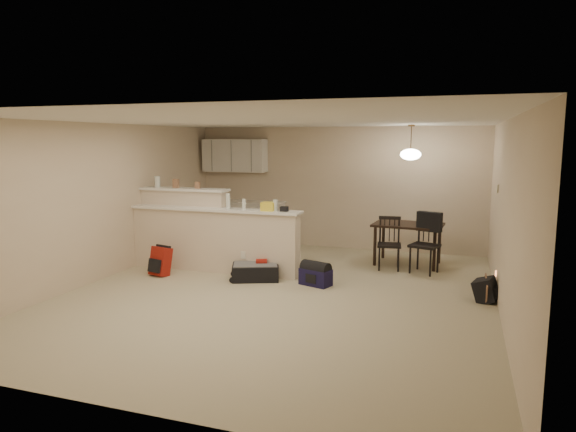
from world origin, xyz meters
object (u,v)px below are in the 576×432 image
at_px(suitcase, 255,272).
at_px(black_daypack, 486,290).
at_px(dining_chair_near, 389,244).
at_px(dining_table, 408,229).
at_px(red_backpack, 161,261).
at_px(dining_chair_far, 425,244).
at_px(navy_duffel, 316,277).
at_px(pendant_lamp, 411,154).

height_order(suitcase, black_daypack, black_daypack).
relative_size(dining_chair_near, black_daypack, 2.55).
xyz_separation_m(dining_chair_near, black_daypack, (1.53, -1.37, -0.30)).
distance_m(suitcase, black_daypack, 3.48).
xyz_separation_m(dining_table, red_backpack, (-3.81, -2.09, -0.42)).
distance_m(dining_table, dining_chair_near, 0.57).
bearing_deg(dining_chair_near, black_daypack, -49.57).
bearing_deg(dining_chair_near, dining_chair_far, -14.23).
bearing_deg(red_backpack, suitcase, 24.29).
distance_m(red_backpack, black_daypack, 5.08).
bearing_deg(suitcase, black_daypack, -21.91).
relative_size(dining_table, suitcase, 1.72).
xyz_separation_m(dining_chair_far, navy_duffel, (-1.54, -1.30, -0.37)).
bearing_deg(dining_table, navy_duffel, -118.21).
height_order(pendant_lamp, suitcase, pendant_lamp).
relative_size(dining_chair_far, black_daypack, 2.80).
bearing_deg(red_backpack, dining_chair_near, 39.85).
bearing_deg(dining_table, suitcase, -135.26).
bearing_deg(suitcase, pendant_lamp, 17.73).
xyz_separation_m(dining_table, dining_chair_far, (0.33, -0.53, -0.15)).
bearing_deg(dining_chair_far, pendant_lamp, 139.62).
bearing_deg(black_daypack, dining_table, 49.47).
xyz_separation_m(dining_chair_near, navy_duffel, (-0.94, -1.37, -0.33)).
distance_m(pendant_lamp, red_backpack, 4.68).
height_order(dining_table, black_daypack, dining_table).
height_order(pendant_lamp, black_daypack, pendant_lamp).
bearing_deg(black_daypack, dining_chair_near, 63.12).
bearing_deg(black_daypack, suitcase, 104.90).
distance_m(red_backpack, navy_duffel, 2.62).
xyz_separation_m(red_backpack, black_daypack, (5.07, 0.25, -0.08)).
xyz_separation_m(pendant_lamp, red_backpack, (-3.81, -2.09, -1.75)).
bearing_deg(navy_duffel, dining_chair_near, 74.15).
xyz_separation_m(dining_table, suitcase, (-2.21, -1.83, -0.53)).
relative_size(suitcase, navy_duffel, 1.55).
relative_size(dining_table, pendant_lamp, 2.03).
distance_m(suitcase, red_backpack, 1.62).
distance_m(navy_duffel, black_daypack, 2.47).
bearing_deg(navy_duffel, dining_chair_far, 58.83).
distance_m(dining_chair_near, navy_duffel, 1.69).
relative_size(dining_table, black_daypack, 3.52).
bearing_deg(black_daypack, navy_duffel, 104.90).
bearing_deg(black_daypack, red_backpack, 107.76).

